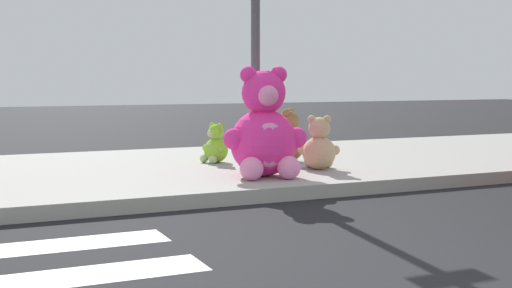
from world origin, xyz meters
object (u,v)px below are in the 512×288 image
(plush_brown, at_px, (287,140))
(plush_pink_large, at_px, (264,133))
(sign_pole, at_px, (256,31))
(plush_tan, at_px, (319,148))
(plush_lime, at_px, (215,147))

(plush_brown, bearing_deg, plush_pink_large, -126.86)
(plush_brown, bearing_deg, sign_pole, -140.74)
(plush_tan, bearing_deg, plush_lime, 128.06)
(plush_tan, bearing_deg, plush_pink_large, -161.57)
(sign_pole, bearing_deg, plush_brown, 39.26)
(plush_pink_large, height_order, plush_brown, plush_pink_large)
(plush_pink_large, height_order, plush_tan, plush_pink_large)
(sign_pole, distance_m, plush_brown, 1.70)
(plush_tan, height_order, plush_lime, plush_tan)
(plush_tan, height_order, plush_brown, plush_brown)
(plush_tan, relative_size, plush_brown, 0.93)
(sign_pole, distance_m, plush_lime, 1.74)
(sign_pole, xyz_separation_m, plush_brown, (0.73, 0.60, -1.41))
(plush_pink_large, xyz_separation_m, plush_lime, (-0.04, 1.47, -0.29))
(plush_pink_large, bearing_deg, plush_tan, 18.43)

